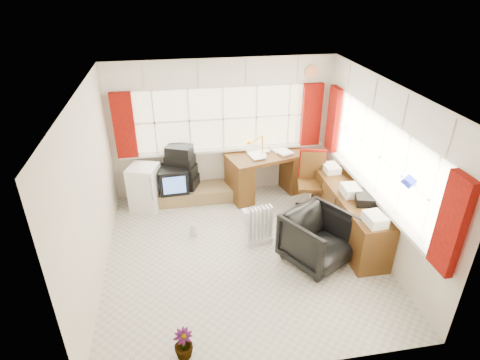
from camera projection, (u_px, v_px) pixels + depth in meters
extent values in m
plane|color=beige|center=(243.00, 254.00, 6.04)|extent=(4.00, 4.00, 0.00)
plane|color=beige|center=(223.00, 129.00, 7.20)|extent=(4.00, 0.00, 4.00)
plane|color=beige|center=(281.00, 281.00, 3.72)|extent=(4.00, 0.00, 4.00)
plane|color=beige|center=(90.00, 193.00, 5.16)|extent=(0.00, 4.00, 4.00)
plane|color=beige|center=(380.00, 170.00, 5.76)|extent=(0.00, 4.00, 4.00)
plane|color=white|center=(243.00, 90.00, 4.87)|extent=(4.00, 4.00, 0.00)
plane|color=#F6EDC2|center=(223.00, 119.00, 7.08)|extent=(3.60, 0.00, 3.60)
cube|color=white|center=(224.00, 150.00, 7.32)|extent=(3.70, 0.12, 0.05)
cube|color=white|center=(154.00, 123.00, 6.89)|extent=(0.03, 0.02, 1.10)
cube|color=white|center=(189.00, 121.00, 6.98)|extent=(0.03, 0.02, 1.10)
cube|color=white|center=(223.00, 119.00, 7.07)|extent=(0.03, 0.02, 1.10)
cube|color=white|center=(257.00, 117.00, 7.16)|extent=(0.03, 0.02, 1.10)
cube|color=white|center=(289.00, 115.00, 7.25)|extent=(0.03, 0.02, 1.10)
plane|color=#F6EDC2|center=(381.00, 157.00, 5.66)|extent=(0.00, 3.60, 3.60)
cube|color=white|center=(372.00, 193.00, 5.93)|extent=(0.12, 3.70, 0.05)
cube|color=white|center=(430.00, 200.00, 4.61)|extent=(0.02, 0.03, 1.10)
cube|color=white|center=(402.00, 176.00, 5.14)|extent=(0.02, 0.03, 1.10)
cube|color=white|center=(380.00, 157.00, 5.66)|extent=(0.02, 0.03, 1.10)
cube|color=white|center=(362.00, 141.00, 6.18)|extent=(0.02, 0.03, 1.10)
cube|color=white|center=(346.00, 127.00, 6.70)|extent=(0.02, 0.03, 1.10)
cube|color=maroon|center=(124.00, 126.00, 6.76)|extent=(0.35, 0.10, 1.15)
cube|color=maroon|center=(311.00, 115.00, 7.25)|extent=(0.35, 0.10, 1.15)
cube|color=maroon|center=(333.00, 119.00, 7.04)|extent=(0.10, 0.35, 1.15)
cube|color=maroon|center=(451.00, 225.00, 4.17)|extent=(0.10, 0.35, 1.15)
cube|color=beige|center=(223.00, 73.00, 6.69)|extent=(3.95, 0.08, 0.48)
cube|color=beige|center=(389.00, 102.00, 5.28)|extent=(0.08, 3.95, 0.48)
cube|color=#593815|center=(267.00, 156.00, 7.29)|extent=(1.55, 1.05, 0.07)
cube|color=#593815|center=(240.00, 181.00, 7.28)|extent=(0.48, 0.70, 0.75)
cube|color=#593815|center=(291.00, 170.00, 7.69)|extent=(0.48, 0.70, 0.75)
cube|color=white|center=(267.00, 153.00, 7.27)|extent=(0.32, 0.38, 0.02)
cube|color=white|center=(267.00, 153.00, 7.27)|extent=(0.32, 0.38, 0.02)
cube|color=white|center=(267.00, 153.00, 7.27)|extent=(0.32, 0.38, 0.02)
cube|color=white|center=(267.00, 153.00, 7.27)|extent=(0.32, 0.38, 0.02)
cube|color=white|center=(267.00, 153.00, 7.27)|extent=(0.32, 0.38, 0.02)
cube|color=white|center=(267.00, 152.00, 7.27)|extent=(0.32, 0.38, 0.02)
cylinder|color=yellow|center=(262.00, 155.00, 7.20)|extent=(0.10, 0.10, 0.02)
cylinder|color=yellow|center=(262.00, 146.00, 7.11)|extent=(0.02, 0.02, 0.36)
cone|color=yellow|center=(262.00, 139.00, 7.04)|extent=(0.17, 0.15, 0.15)
cube|color=black|center=(309.00, 211.00, 7.07)|extent=(0.56, 0.56, 0.04)
cylinder|color=silver|center=(310.00, 199.00, 6.95)|extent=(0.06, 0.06, 0.53)
cube|color=#593815|center=(312.00, 186.00, 6.83)|extent=(0.54, 0.53, 0.06)
cube|color=#593815|center=(312.00, 165.00, 6.89)|extent=(0.41, 0.15, 0.51)
cube|color=maroon|center=(312.00, 164.00, 6.88)|extent=(0.45, 0.17, 0.53)
imported|color=black|center=(318.00, 238.00, 5.72)|extent=(1.17, 1.17, 0.79)
cube|color=white|center=(259.00, 240.00, 6.28)|extent=(0.44, 0.24, 0.08)
cube|color=white|center=(247.00, 226.00, 6.08)|extent=(0.05, 0.13, 0.55)
cube|color=white|center=(251.00, 225.00, 6.09)|extent=(0.05, 0.13, 0.55)
cube|color=white|center=(255.00, 224.00, 6.11)|extent=(0.05, 0.13, 0.55)
cube|color=white|center=(259.00, 223.00, 6.13)|extent=(0.05, 0.13, 0.55)
cube|color=white|center=(263.00, 222.00, 6.15)|extent=(0.05, 0.13, 0.55)
cube|color=white|center=(267.00, 221.00, 6.17)|extent=(0.05, 0.13, 0.55)
cube|color=white|center=(270.00, 221.00, 6.19)|extent=(0.05, 0.13, 0.55)
cube|color=#593815|center=(349.00, 215.00, 6.30)|extent=(0.50, 2.00, 0.75)
cube|color=white|center=(375.00, 221.00, 5.40)|extent=(0.24, 0.32, 0.10)
cube|color=white|center=(350.00, 192.00, 6.10)|extent=(0.24, 0.32, 0.10)
cube|color=white|center=(331.00, 169.00, 6.79)|extent=(0.24, 0.32, 0.10)
cube|color=black|center=(366.00, 198.00, 5.90)|extent=(0.41, 0.47, 0.13)
cube|color=olive|center=(197.00, 193.00, 7.40)|extent=(1.40, 0.50, 0.25)
cube|color=black|center=(173.00, 179.00, 7.14)|extent=(0.53, 0.49, 0.46)
cube|color=#5182E8|center=(174.00, 185.00, 6.94)|extent=(0.39, 0.04, 0.31)
cube|color=black|center=(182.00, 181.00, 7.35)|extent=(0.68, 0.57, 0.22)
cube|color=black|center=(181.00, 171.00, 7.25)|extent=(0.63, 0.53, 0.21)
cube|color=black|center=(180.00, 160.00, 7.15)|extent=(0.58, 0.49, 0.20)
cube|color=black|center=(179.00, 151.00, 7.06)|extent=(0.53, 0.46, 0.19)
cube|color=white|center=(145.00, 187.00, 7.03)|extent=(0.60, 0.60, 0.81)
cube|color=silver|center=(151.00, 189.00, 6.74)|extent=(0.02, 0.02, 0.43)
imported|color=silver|center=(193.00, 228.00, 6.40)|extent=(0.15, 0.15, 0.29)
imported|color=#98E3D0|center=(248.00, 199.00, 7.27)|extent=(0.09, 0.09, 0.19)
imported|color=black|center=(183.00, 344.00, 4.37)|extent=(0.25, 0.25, 0.38)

